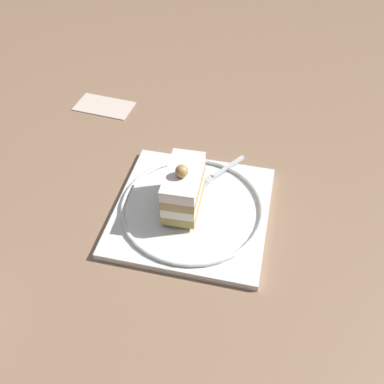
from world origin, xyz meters
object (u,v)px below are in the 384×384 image
dessert_plate (192,209)px  cake_slice (183,188)px  fork (218,173)px  folded_napkin (104,106)px

dessert_plate → cake_slice: (-0.01, -0.00, 0.04)m
dessert_plate → fork: size_ratio=2.46×
dessert_plate → cake_slice: cake_slice is taller
fork → folded_napkin: bearing=153.0°
dessert_plate → folded_napkin: 0.35m
fork → cake_slice: bearing=-113.1°
folded_napkin → cake_slice: bearing=-42.1°
dessert_plate → fork: bearing=75.5°
cake_slice → fork: 0.09m
fork → folded_napkin: fork is taller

